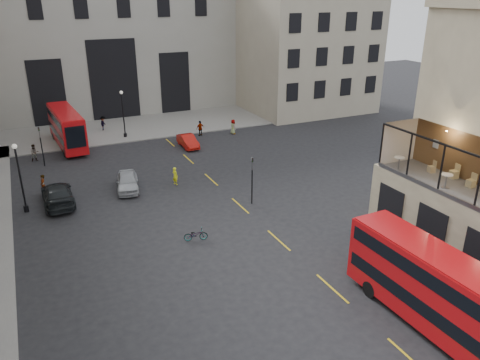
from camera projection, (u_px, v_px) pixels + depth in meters
name	position (u px, v px, depth m)	size (l,w,h in m)	color
ground	(361.00, 280.00, 26.89)	(140.00, 140.00, 0.00)	black
host_frontage	(449.00, 223.00, 28.63)	(3.00, 11.00, 4.50)	#C3B592
cafe_floor	(456.00, 188.00, 27.76)	(3.00, 10.00, 0.10)	slate
gateway	(103.00, 41.00, 61.61)	(35.00, 10.60, 18.00)	#98958D
building_right	(298.00, 31.00, 64.42)	(16.60, 18.60, 20.00)	#A59C85
pavement_far	(118.00, 128.00, 56.34)	(40.00, 12.00, 0.12)	slate
traffic_light_near	(252.00, 175.00, 35.64)	(0.16, 0.20, 3.80)	black
traffic_light_far	(41.00, 142.00, 43.51)	(0.16, 0.20, 3.80)	black
street_lamp_a	(21.00, 182.00, 34.34)	(0.36, 0.36, 5.33)	black
street_lamp_b	(124.00, 117.00, 52.11)	(0.36, 0.36, 5.33)	black
bus_near	(437.00, 288.00, 22.33)	(2.55, 10.17, 4.04)	#AD0C10
bus_far	(66.00, 126.00, 49.23)	(2.87, 9.92, 3.91)	#B70C10
car_a	(127.00, 182.00, 38.85)	(1.73, 4.29, 1.46)	#A3A7AC
car_b	(188.00, 141.00, 49.61)	(1.38, 3.95, 1.30)	#B7120B
car_c	(58.00, 195.00, 36.21)	(2.23, 5.48, 1.59)	black
bicycle	(196.00, 235.00, 31.03)	(0.55, 1.57, 0.82)	gray
cyclist	(175.00, 176.00, 39.92)	(0.57, 0.37, 1.55)	#FFFE1A
pedestrian_a	(35.00, 153.00, 45.42)	(0.82, 0.64, 1.69)	gray
pedestrian_b	(103.00, 124.00, 55.16)	(1.16, 0.67, 1.80)	gray
pedestrian_c	(200.00, 128.00, 53.45)	(1.02, 0.42, 1.74)	gray
pedestrian_d	(233.00, 127.00, 54.15)	(0.83, 0.54, 1.69)	gray
pedestrian_e	(43.00, 185.00, 37.78)	(0.63, 0.42, 1.74)	gray
cafe_table_mid	(446.00, 179.00, 27.53)	(0.68, 0.68, 0.85)	white
cafe_table_far	(399.00, 161.00, 30.40)	(0.67, 0.67, 0.84)	white
cafe_chair_b	(471.00, 183.00, 27.74)	(0.42, 0.42, 0.85)	tan
cafe_chair_c	(454.00, 174.00, 29.06)	(0.51, 0.51, 0.91)	tan
cafe_chair_d	(432.00, 169.00, 29.98)	(0.48, 0.48, 0.79)	tan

